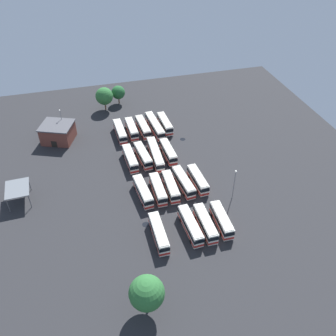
{
  "coord_description": "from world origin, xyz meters",
  "views": [
    {
      "loc": [
        76.44,
        -19.26,
        65.01
      ],
      "look_at": [
        -0.37,
        1.6,
        1.54
      ],
      "focal_mm": 39.05,
      "sensor_mm": 36.0,
      "label": 1
    }
  ],
  "objects_px": {
    "bus_row1_slot3": "(168,152)",
    "bus_row3_slot4": "(222,220)",
    "bus_row0_slot4": "(165,124)",
    "bus_row1_slot1": "(143,156)",
    "bus_row0_slot1": "(132,129)",
    "lamp_post_far_corner": "(62,121)",
    "bus_row3_slot3": "(205,224)",
    "depot_building": "(58,132)",
    "bus_row0_slot3": "(155,126)",
    "bus_row2_slot2": "(171,187)",
    "bus_row2_slot1": "(158,189)",
    "bus_row2_slot3": "(183,182)",
    "lamp_post_by_building": "(234,183)",
    "bus_row2_slot0": "(143,191)",
    "bus_row2_slot4": "(198,180)",
    "maintenance_shelter": "(17,189)",
    "bus_row1_slot0": "(130,159)",
    "tree_northeast": "(118,92)",
    "bus_row3_slot2": "(190,226)",
    "bus_row0_slot0": "(120,132)",
    "bus_row3_slot0": "(159,233)",
    "tree_north_edge": "(104,96)",
    "bus_row0_slot2": "(143,127)",
    "bus_row1_slot2": "(155,154)",
    "tree_east_edge": "(147,293)"
  },
  "relations": [
    {
      "from": "bus_row2_slot1",
      "to": "tree_northeast",
      "type": "distance_m",
      "value": 51.79
    },
    {
      "from": "bus_row0_slot2",
      "to": "tree_east_edge",
      "type": "bearing_deg",
      "value": -11.35
    },
    {
      "from": "maintenance_shelter",
      "to": "bus_row2_slot0",
      "type": "bearing_deg",
      "value": 77.32
    },
    {
      "from": "bus_row2_slot1",
      "to": "bus_row2_slot3",
      "type": "height_order",
      "value": "same"
    },
    {
      "from": "bus_row2_slot4",
      "to": "bus_row3_slot4",
      "type": "bearing_deg",
      "value": 2.59
    },
    {
      "from": "bus_row2_slot1",
      "to": "maintenance_shelter",
      "type": "bearing_deg",
      "value": -101.59
    },
    {
      "from": "bus_row0_slot2",
      "to": "bus_row1_slot0",
      "type": "bearing_deg",
      "value": -24.69
    },
    {
      "from": "bus_row3_slot4",
      "to": "bus_row0_slot3",
      "type": "bearing_deg",
      "value": -173.07
    },
    {
      "from": "bus_row1_slot2",
      "to": "bus_row3_slot4",
      "type": "height_order",
      "value": "same"
    },
    {
      "from": "bus_row1_slot0",
      "to": "tree_northeast",
      "type": "relative_size",
      "value": 1.59
    },
    {
      "from": "bus_row0_slot1",
      "to": "bus_row3_slot2",
      "type": "distance_m",
      "value": 44.79
    },
    {
      "from": "lamp_post_by_building",
      "to": "lamp_post_far_corner",
      "type": "distance_m",
      "value": 58.3
    },
    {
      "from": "bus_row1_slot3",
      "to": "tree_east_edge",
      "type": "xyz_separation_m",
      "value": [
        46.56,
        -16.69,
        4.26
      ]
    },
    {
      "from": "lamp_post_by_building",
      "to": "depot_building",
      "type": "bearing_deg",
      "value": -132.73
    },
    {
      "from": "bus_row0_slot3",
      "to": "maintenance_shelter",
      "type": "distance_m",
      "value": 47.1
    },
    {
      "from": "bus_row1_slot1",
      "to": "bus_row2_slot0",
      "type": "xyz_separation_m",
      "value": [
        15.12,
        -3.26,
        -0.0
      ]
    },
    {
      "from": "bus_row1_slot1",
      "to": "bus_row1_slot2",
      "type": "distance_m",
      "value": 3.64
    },
    {
      "from": "bus_row3_slot3",
      "to": "depot_building",
      "type": "bearing_deg",
      "value": -146.16
    },
    {
      "from": "bus_row0_slot4",
      "to": "maintenance_shelter",
      "type": "relative_size",
      "value": 1.43
    },
    {
      "from": "bus_row3_slot4",
      "to": "lamp_post_far_corner",
      "type": "relative_size",
      "value": 1.15
    },
    {
      "from": "bus_row0_slot4",
      "to": "bus_row1_slot1",
      "type": "relative_size",
      "value": 0.99
    },
    {
      "from": "bus_row2_slot0",
      "to": "depot_building",
      "type": "bearing_deg",
      "value": -148.48
    },
    {
      "from": "bus_row1_slot0",
      "to": "lamp_post_by_building",
      "type": "bearing_deg",
      "value": 47.19
    },
    {
      "from": "bus_row2_slot3",
      "to": "maintenance_shelter",
      "type": "relative_size",
      "value": 1.49
    },
    {
      "from": "bus_row1_slot3",
      "to": "bus_row2_slot1",
      "type": "bearing_deg",
      "value": -24.28
    },
    {
      "from": "lamp_post_by_building",
      "to": "tree_north_edge",
      "type": "distance_m",
      "value": 60.18
    },
    {
      "from": "bus_row1_slot1",
      "to": "bus_row1_slot3",
      "type": "relative_size",
      "value": 1.06
    },
    {
      "from": "bus_row0_slot0",
      "to": "bus_row2_slot2",
      "type": "relative_size",
      "value": 1.07
    },
    {
      "from": "bus_row0_slot4",
      "to": "tree_north_edge",
      "type": "bearing_deg",
      "value": -136.0
    },
    {
      "from": "maintenance_shelter",
      "to": "tree_east_edge",
      "type": "relative_size",
      "value": 0.8
    },
    {
      "from": "bus_row3_slot2",
      "to": "depot_building",
      "type": "bearing_deg",
      "value": -149.07
    },
    {
      "from": "bus_row0_slot3",
      "to": "bus_row2_slot2",
      "type": "distance_m",
      "value": 30.26
    },
    {
      "from": "bus_row0_slot1",
      "to": "bus_row2_slot3",
      "type": "height_order",
      "value": "same"
    },
    {
      "from": "bus_row2_slot2",
      "to": "bus_row3_slot0",
      "type": "xyz_separation_m",
      "value": [
        14.63,
        -6.87,
        0.0
      ]
    },
    {
      "from": "bus_row2_slot3",
      "to": "bus_row3_slot2",
      "type": "xyz_separation_m",
      "value": [
        15.1,
        -2.98,
        0.0
      ]
    },
    {
      "from": "depot_building",
      "to": "bus_row3_slot4",
      "type": "bearing_deg",
      "value": 37.14
    },
    {
      "from": "bus_row1_slot2",
      "to": "lamp_post_by_building",
      "type": "distance_m",
      "value": 26.34
    },
    {
      "from": "bus_row3_slot2",
      "to": "bus_row3_slot3",
      "type": "xyz_separation_m",
      "value": [
        0.31,
        3.56,
        -0.0
      ]
    },
    {
      "from": "bus_row0_slot4",
      "to": "bus_row3_slot0",
      "type": "bearing_deg",
      "value": -16.49
    },
    {
      "from": "bus_row2_slot2",
      "to": "bus_row3_slot2",
      "type": "bearing_deg",
      "value": 3.13
    },
    {
      "from": "bus_row0_slot0",
      "to": "bus_row2_slot0",
      "type": "bearing_deg",
      "value": 2.06
    },
    {
      "from": "bus_row2_slot0",
      "to": "maintenance_shelter",
      "type": "bearing_deg",
      "value": -102.68
    },
    {
      "from": "bus_row0_slot1",
      "to": "lamp_post_far_corner",
      "type": "distance_m",
      "value": 21.97
    },
    {
      "from": "bus_row3_slot3",
      "to": "bus_row3_slot2",
      "type": "bearing_deg",
      "value": -94.96
    },
    {
      "from": "bus_row1_slot3",
      "to": "bus_row3_slot4",
      "type": "height_order",
      "value": "same"
    },
    {
      "from": "depot_building",
      "to": "tree_north_edge",
      "type": "bearing_deg",
      "value": 132.88
    },
    {
      "from": "maintenance_shelter",
      "to": "tree_east_edge",
      "type": "distance_m",
      "value": 45.75
    },
    {
      "from": "bus_row2_slot1",
      "to": "lamp_post_far_corner",
      "type": "bearing_deg",
      "value": -148.12
    },
    {
      "from": "bus_row3_slot0",
      "to": "tree_north_edge",
      "type": "height_order",
      "value": "tree_north_edge"
    },
    {
      "from": "bus_row2_slot0",
      "to": "lamp_post_far_corner",
      "type": "height_order",
      "value": "lamp_post_far_corner"
    }
  ]
}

